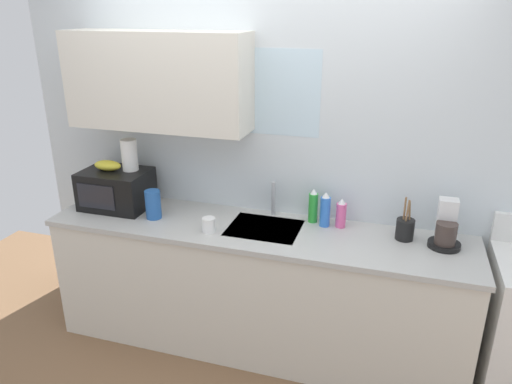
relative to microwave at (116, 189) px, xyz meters
The scene contains 13 objects.
kitchen_wall_assembly 0.99m from the microwave, 15.94° to the left, with size 3.54×0.42×2.50m.
counter_unit 1.20m from the microwave, ahead, with size 2.77×0.63×0.90m.
sink_faucet 1.12m from the microwave, ahead, with size 0.03×0.03×0.24m, color #B2B5BA.
microwave is the anchor object (origin of this frame).
banana_bunch 0.18m from the microwave, behind, with size 0.20×0.11×0.07m, color gold.
paper_towel_roll 0.27m from the microwave, 27.17° to the left, with size 0.11×0.11×0.22m, color white.
coffee_maker 2.20m from the microwave, ahead, with size 0.19×0.21×0.28m.
dish_soap_bottle_green 1.39m from the microwave, ahead, with size 0.06×0.06×0.23m.
dish_soap_bottle_blue 1.47m from the microwave, ahead, with size 0.07×0.07×0.23m.
dish_soap_bottle_pink 1.57m from the microwave, ahead, with size 0.07×0.07×0.20m.
cereal_canister 0.36m from the microwave, 16.13° to the right, with size 0.10×0.10×0.20m, color #2659A5.
mug_white 0.81m from the microwave, 13.60° to the right, with size 0.08×0.08×0.10m, color white.
utensil_crock 1.97m from the microwave, ahead, with size 0.11×0.11×0.28m.
Camera 1 is at (0.84, -2.71, 2.25)m, focal length 33.93 mm.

